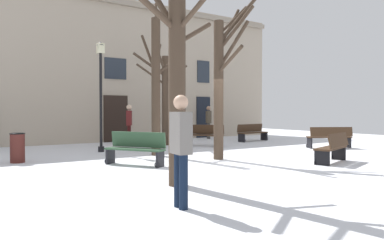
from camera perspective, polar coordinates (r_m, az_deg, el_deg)
name	(u,v)px	position (r m, az deg, el deg)	size (l,w,h in m)	color
ground_plane	(227,164)	(10.43, 5.44, -6.92)	(32.12, 32.12, 0.00)	white
building_facade	(110,68)	(18.46, -12.76, 7.87)	(20.08, 0.60, 7.08)	tan
tree_left_of_center	(222,79)	(11.43, 4.66, 6.45)	(1.39, 1.47, 5.11)	#423326
tree_center	(156,83)	(12.53, -5.64, 5.83)	(1.17, 1.41, 5.40)	#423326
tree_foreground	(176,53)	(7.46, -2.53, 10.38)	(2.43, 1.79, 5.16)	#423326
tree_near_facade	(164,97)	(16.12, -4.36, 3.68)	(1.98, 1.46, 4.05)	#423326
streetlamp	(101,85)	(13.87, -14.08, 5.35)	(0.30, 0.30, 4.06)	black
litter_bin	(17,148)	(11.82, -25.63, -3.93)	(0.43, 0.43, 0.87)	#4C1E19
bench_near_lamp	(333,148)	(11.44, 21.17, -4.06)	(1.69, 0.98, 0.87)	#3D2819
bench_facing_shops	(330,137)	(15.83, 20.72, -2.50)	(1.78, 1.25, 0.87)	#3D2819
bench_by_litter_bin	(202,135)	(15.75, 1.55, -2.31)	(1.60, 1.73, 0.92)	#3D2819
bench_back_to_back_left	(136,148)	(10.32, -8.81, -4.34)	(1.31, 1.71, 0.93)	#2D4C33
bench_back_to_back_right	(252,132)	(18.52, 9.40, -1.90)	(1.96, 0.74, 0.86)	#3D2819
person_near_bench	(209,120)	(19.82, 2.61, -0.07)	(0.33, 0.43, 1.78)	#403D3A
person_crossing_plaza	(129,122)	(16.59, -9.81, -0.33)	(0.38, 0.44, 1.80)	#350F0F
person_by_shop_door	(181,145)	(5.66, -1.76, -3.93)	(0.26, 0.40, 1.76)	black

